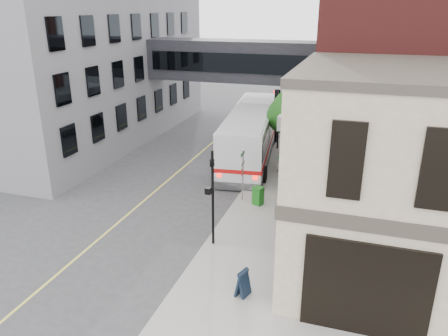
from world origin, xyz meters
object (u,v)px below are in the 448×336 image
Objects in this scene: pedestrian_b at (294,165)px; pedestrian_c at (286,151)px; newspaper_box at (258,196)px; sandwich_board at (243,283)px; bus at (251,132)px; pedestrian_a at (282,167)px.

pedestrian_b reaches higher than pedestrian_c.
sandwich_board is at bearing -56.86° from newspaper_box.
sandwich_board is (1.36, -8.02, 0.02)m from newspaper_box.
bus is 7.80× the size of pedestrian_c.
pedestrian_a is at bearing -64.72° from pedestrian_c.
pedestrian_a reaches higher than sandwich_board.
newspaper_box is at bearing -72.86° from bus.
pedestrian_a is 1.53× the size of newspaper_box.
bus is 16.48m from sandwich_board.
sandwich_board reaches higher than newspaper_box.
newspaper_box is 0.97× the size of sandwich_board.
pedestrian_b is 2.95m from pedestrian_c.
pedestrian_c reaches higher than sandwich_board.
sandwich_board is (3.82, -15.98, -1.28)m from bus.
pedestrian_c is at bearing 123.34° from pedestrian_b.
pedestrian_c is (-1.01, 2.77, -0.06)m from pedestrian_b.
newspaper_box is at bearing -72.05° from pedestrian_c.
bus is at bearing 121.91° from sandwich_board.
pedestrian_b is at bearing 109.15° from sandwich_board.
bus reaches higher than pedestrian_a.
pedestrian_b is at bearing 98.12° from newspaper_box.
bus is at bearing -176.50° from pedestrian_c.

